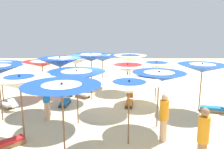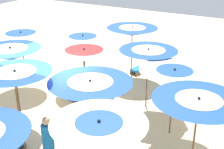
{
  "view_description": "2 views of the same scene",
  "coord_description": "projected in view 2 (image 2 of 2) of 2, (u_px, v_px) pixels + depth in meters",
  "views": [
    {
      "loc": [
        -1.01,
        10.22,
        3.75
      ],
      "look_at": [
        -0.99,
        -0.5,
        1.58
      ],
      "focal_mm": 35.39,
      "sensor_mm": 36.0,
      "label": 1
    },
    {
      "loc": [
        6.54,
        5.95,
        5.52
      ],
      "look_at": [
        -1.74,
        1.22,
        1.47
      ],
      "focal_mm": 49.57,
      "sensor_mm": 36.0,
      "label": 2
    }
  ],
  "objects": [
    {
      "name": "lounger_0",
      "position": [
        77.0,
        96.0,
        11.68
      ],
      "size": [
        0.5,
        1.17,
        0.63
      ],
      "rotation": [
        0.0,
        0.0,
        7.69
      ],
      "color": "#333338",
      "rests_on": "ground"
    },
    {
      "name": "beach_umbrella_9",
      "position": [
        11.0,
        54.0,
        9.74
      ],
      "size": [
        1.91,
        1.91,
        2.56
      ],
      "color": "brown",
      "rests_on": "ground"
    },
    {
      "name": "ground",
      "position": [
        53.0,
        127.0,
        10.11
      ],
      "size": [
        37.95,
        37.95,
        0.04
      ],
      "primitive_type": "cube",
      "color": "beige"
    },
    {
      "name": "beach_umbrella_2",
      "position": [
        99.0,
        131.0,
        6.24
      ],
      "size": [
        1.99,
        1.99,
        2.3
      ],
      "color": "brown",
      "rests_on": "ground"
    },
    {
      "name": "beachgoer_1",
      "position": [
        178.0,
        92.0,
        10.48
      ],
      "size": [
        0.3,
        0.3,
        1.67
      ],
      "rotation": [
        0.0,
        0.0,
        0.59
      ],
      "color": "#D8A87F",
      "rests_on": "ground"
    },
    {
      "name": "beach_umbrella_5",
      "position": [
        16.0,
        79.0,
        8.01
      ],
      "size": [
        1.94,
        1.94,
        2.55
      ],
      "color": "brown",
      "rests_on": "ground"
    },
    {
      "name": "beach_umbrella_6",
      "position": [
        90.0,
        88.0,
        8.2
      ],
      "size": [
        2.27,
        2.27,
        2.23
      ],
      "color": "brown",
      "rests_on": "ground"
    },
    {
      "name": "beach_umbrella_11",
      "position": [
        148.0,
        55.0,
        10.58
      ],
      "size": [
        2.02,
        2.02,
        2.24
      ],
      "color": "brown",
      "rests_on": "ground"
    },
    {
      "name": "beach_umbrella_7",
      "position": [
        174.0,
        76.0,
        9.0
      ],
      "size": [
        2.08,
        2.08,
        2.21
      ],
      "color": "brown",
      "rests_on": "ground"
    },
    {
      "name": "beach_umbrella_10",
      "position": [
        84.0,
        54.0,
        10.61
      ],
      "size": [
        2.19,
        2.19,
        2.24
      ],
      "color": "brown",
      "rests_on": "ground"
    },
    {
      "name": "lounger_5",
      "position": [
        9.0,
        138.0,
        9.14
      ],
      "size": [
        0.49,
        1.27,
        0.61
      ],
      "rotation": [
        0.0,
        0.0,
        7.73
      ],
      "color": "#333338",
      "rests_on": "ground"
    },
    {
      "name": "beach_umbrella_13",
      "position": [
        21.0,
        37.0,
        12.42
      ],
      "size": [
        2.01,
        2.01,
        2.29
      ],
      "color": "brown",
      "rests_on": "ground"
    },
    {
      "name": "beachgoer_0",
      "position": [
        49.0,
        145.0,
        7.72
      ],
      "size": [
        0.3,
        0.3,
        1.68
      ],
      "rotation": [
        0.0,
        0.0,
        2.02
      ],
      "color": "#D8A87F",
      "rests_on": "ground"
    },
    {
      "name": "beach_umbrella_14",
      "position": [
        83.0,
        40.0,
        12.42
      ],
      "size": [
        2.27,
        2.27,
        2.17
      ],
      "color": "brown",
      "rests_on": "ground"
    },
    {
      "name": "beach_umbrella_15",
      "position": [
        132.0,
        32.0,
        13.24
      ],
      "size": [
        2.2,
        2.2,
        2.28
      ],
      "color": "brown",
      "rests_on": "ground"
    },
    {
      "name": "beach_umbrella_3",
      "position": [
        198.0,
        106.0,
        6.89
      ],
      "size": [
        2.1,
        2.1,
        2.41
      ],
      "color": "brown",
      "rests_on": "ground"
    },
    {
      "name": "lounger_1",
      "position": [
        141.0,
        67.0,
        14.4
      ],
      "size": [
        1.46,
        0.69,
        0.61
      ],
      "rotation": [
        0.0,
        0.0,
        6.05
      ],
      "color": "olive",
      "rests_on": "ground"
    }
  ]
}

